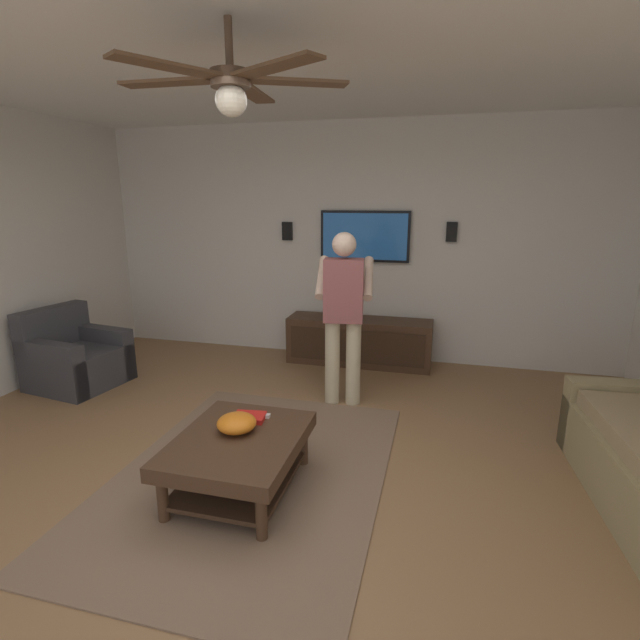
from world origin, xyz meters
name	(u,v)px	position (x,y,z in m)	size (l,w,h in m)	color
ground_plane	(261,492)	(0.00, 0.00, 0.00)	(7.49, 7.49, 0.00)	olive
wall_back_tv	(351,243)	(3.08, 0.00, 1.40)	(0.10, 6.44, 2.81)	silver
ceiling_slab	(244,18)	(0.00, 0.00, 2.86)	(6.27, 6.44, 0.10)	white
area_rug	(252,473)	(0.19, 0.14, 0.01)	(2.61, 1.86, 0.01)	#7A604C
armchair	(75,359)	(1.32, 2.61, 0.28)	(0.90, 0.91, 0.82)	#38383D
coffee_table	(239,451)	(-0.01, 0.14, 0.30)	(1.00, 0.80, 0.40)	#422B1C
media_console	(359,341)	(2.75, -0.18, 0.28)	(0.45, 1.70, 0.55)	#422B1C
tv	(365,236)	(2.99, -0.18, 1.50)	(0.05, 1.06, 0.60)	black
person_standing	(344,309)	(1.59, -0.22, 0.93)	(0.59, 0.59, 1.64)	#C6B793
bowl	(237,423)	(0.06, 0.18, 0.46)	(0.27, 0.27, 0.12)	orange
remote_white	(260,415)	(0.30, 0.11, 0.41)	(0.15, 0.04, 0.02)	white
remote_black	(243,416)	(0.26, 0.22, 0.41)	(0.15, 0.04, 0.02)	black
remote_grey	(250,418)	(0.25, 0.17, 0.41)	(0.15, 0.04, 0.02)	slate
book	(249,417)	(0.24, 0.17, 0.42)	(0.22, 0.16, 0.04)	red
vase_round	(336,309)	(2.75, 0.11, 0.66)	(0.22, 0.22, 0.22)	orange
wall_speaker_left	(452,232)	(3.00, -1.16, 1.57)	(0.06, 0.12, 0.22)	black
wall_speaker_right	(287,231)	(3.00, 0.79, 1.54)	(0.06, 0.12, 0.22)	black
ceiling_fan	(232,85)	(-0.24, -0.02, 2.48)	(1.15, 1.17, 0.46)	#4C3828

